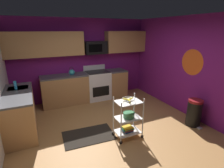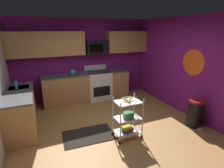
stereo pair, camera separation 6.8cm
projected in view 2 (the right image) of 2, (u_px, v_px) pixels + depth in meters
floor at (114, 132)px, 4.04m from camera, size 4.40×4.80×0.04m
wall_back at (84, 60)px, 5.77m from camera, size 4.52×0.06×2.60m
wall_right at (193, 68)px, 4.51m from camera, size 0.06×4.80×2.60m
wall_flower_decal at (193, 63)px, 4.43m from camera, size 0.00×0.66×0.66m
counter_run at (67, 94)px, 5.09m from camera, size 3.58×2.24×0.92m
oven_range at (98, 85)px, 5.88m from camera, size 0.76×0.65×1.10m
upper_cabinets at (82, 43)px, 5.40m from camera, size 4.40×0.33×0.70m
microwave at (96, 48)px, 5.61m from camera, size 0.70×0.39×0.40m
rolling_cart at (128, 118)px, 3.72m from camera, size 0.59×0.39×0.91m
fruit_bowl at (128, 99)px, 3.59m from camera, size 0.27×0.27×0.07m
mixing_bowl_large at (128, 115)px, 3.71m from camera, size 0.25×0.25×0.11m
book_stack at (127, 129)px, 3.80m from camera, size 0.25×0.20×0.11m
kettle at (73, 72)px, 5.40m from camera, size 0.21×0.18×0.26m
dish_soap_bottle at (16, 85)px, 4.07m from camera, size 0.06×0.06×0.20m
trash_can at (195, 113)px, 4.20m from camera, size 0.34×0.42×0.66m
floor_rug at (88, 135)px, 3.89m from camera, size 1.14×0.77×0.01m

